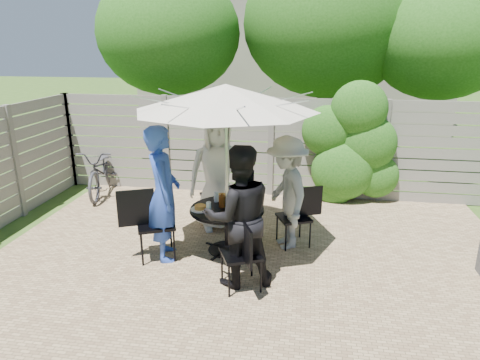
% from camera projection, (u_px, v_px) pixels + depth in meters
% --- Properties ---
extents(backyard_envelope, '(60.00, 60.00, 5.00)m').
position_uv_depth(backyard_envelope, '(294.00, 48.00, 14.20)').
color(backyard_envelope, '#304D18').
rests_on(backyard_envelope, ground).
extents(patio_table, '(1.27, 1.27, 0.65)m').
position_uv_depth(patio_table, '(227.00, 221.00, 5.81)').
color(patio_table, black).
rests_on(patio_table, ground).
extents(umbrella, '(3.03, 3.03, 2.28)m').
position_uv_depth(umbrella, '(226.00, 98.00, 5.30)').
color(umbrella, silver).
rests_on(umbrella, ground).
extents(chair_back, '(0.61, 0.72, 0.95)m').
position_uv_depth(chair_back, '(217.00, 207.00, 6.76)').
color(chair_back, black).
rests_on(chair_back, ground).
extents(person_back, '(1.02, 0.84, 1.79)m').
position_uv_depth(person_back, '(218.00, 173.00, 6.45)').
color(person_back, silver).
rests_on(person_back, ground).
extents(chair_left, '(0.75, 0.63, 0.99)m').
position_uv_depth(chair_left, '(156.00, 238.00, 5.68)').
color(chair_left, black).
rests_on(chair_left, ground).
extents(person_left, '(0.63, 0.77, 1.80)m').
position_uv_depth(person_left, '(163.00, 194.00, 5.52)').
color(person_left, '#2A4AB7').
rests_on(person_left, ground).
extents(chair_front, '(0.57, 0.69, 0.90)m').
position_uv_depth(chair_front, '(241.00, 268.00, 4.97)').
color(chair_front, black).
rests_on(chair_front, ground).
extents(person_front, '(1.00, 0.90, 1.71)m').
position_uv_depth(person_front, '(239.00, 217.00, 4.91)').
color(person_front, black).
rests_on(person_front, ground).
extents(chair_right, '(0.66, 0.55, 0.86)m').
position_uv_depth(chair_right, '(294.00, 228.00, 6.05)').
color(chair_right, black).
rests_on(chair_right, ground).
extents(person_right, '(0.92, 1.17, 1.59)m').
position_uv_depth(person_right, '(286.00, 193.00, 5.86)').
color(person_right, '#969894').
rests_on(person_right, ground).
extents(plate_back, '(0.26, 0.26, 0.06)m').
position_uv_depth(plate_back, '(223.00, 197.00, 6.08)').
color(plate_back, white).
rests_on(plate_back, patio_table).
extents(plate_left, '(0.26, 0.26, 0.06)m').
position_uv_depth(plate_left, '(200.00, 208.00, 5.68)').
color(plate_left, white).
rests_on(plate_left, patio_table).
extents(plate_front, '(0.26, 0.26, 0.06)m').
position_uv_depth(plate_front, '(232.00, 216.00, 5.41)').
color(plate_front, white).
rests_on(plate_front, patio_table).
extents(plate_right, '(0.26, 0.26, 0.06)m').
position_uv_depth(plate_right, '(253.00, 204.00, 5.81)').
color(plate_right, white).
rests_on(plate_right, patio_table).
extents(glass_back, '(0.07, 0.07, 0.14)m').
position_uv_depth(glass_back, '(216.00, 197.00, 5.95)').
color(glass_back, silver).
rests_on(glass_back, patio_table).
extents(glass_left, '(0.07, 0.07, 0.14)m').
position_uv_depth(glass_left, '(209.00, 207.00, 5.58)').
color(glass_left, silver).
rests_on(glass_left, patio_table).
extents(glass_front, '(0.07, 0.07, 0.14)m').
position_uv_depth(glass_front, '(238.00, 209.00, 5.51)').
color(glass_front, silver).
rests_on(glass_front, patio_table).
extents(glass_right, '(0.07, 0.07, 0.14)m').
position_uv_depth(glass_right, '(244.00, 199.00, 5.88)').
color(glass_right, silver).
rests_on(glass_right, patio_table).
extents(syrup_jug, '(0.09, 0.09, 0.16)m').
position_uv_depth(syrup_jug, '(222.00, 201.00, 5.76)').
color(syrup_jug, '#59280C').
rests_on(syrup_jug, patio_table).
extents(coffee_cup, '(0.08, 0.08, 0.12)m').
position_uv_depth(coffee_cup, '(231.00, 198.00, 5.96)').
color(coffee_cup, '#C6B293').
rests_on(coffee_cup, patio_table).
extents(bicycle, '(0.96, 1.82, 0.91)m').
position_uv_depth(bicycle, '(102.00, 170.00, 8.12)').
color(bicycle, '#333338').
rests_on(bicycle, ground).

